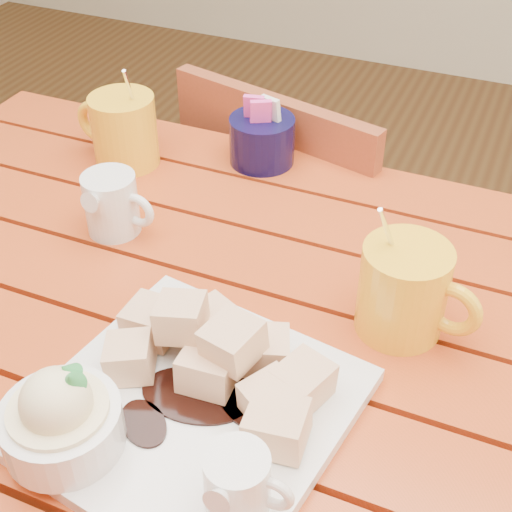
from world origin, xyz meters
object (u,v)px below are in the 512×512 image
at_px(table, 232,381).
at_px(coffee_mug_left, 123,129).
at_px(dessert_plate, 167,401).
at_px(coffee_mug_right, 406,290).
at_px(chair_far, 301,247).

bearing_deg(table, coffee_mug_left, 138.86).
distance_m(table, coffee_mug_left, 0.42).
relative_size(dessert_plate, coffee_mug_left, 2.02).
xyz_separation_m(coffee_mug_right, chair_far, (-0.28, 0.45, -0.35)).
bearing_deg(chair_far, coffee_mug_left, 65.94).
relative_size(dessert_plate, chair_far, 0.40).
xyz_separation_m(table, coffee_mug_right, (0.18, 0.06, 0.16)).
relative_size(coffee_mug_right, chair_far, 0.20).
distance_m(table, dessert_plate, 0.21).
relative_size(table, coffee_mug_left, 7.37).
xyz_separation_m(dessert_plate, chair_far, (-0.10, 0.68, -0.32)).
distance_m(dessert_plate, chair_far, 0.76).
height_order(table, coffee_mug_right, coffee_mug_right).
distance_m(dessert_plate, coffee_mug_left, 0.51).
height_order(table, chair_far, chair_far).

